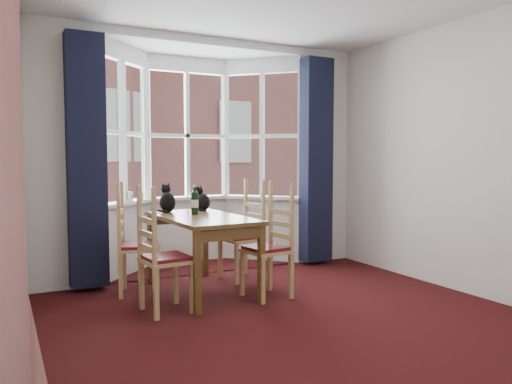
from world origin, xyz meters
TOP-DOWN VIEW (x-y plane):
  - floor at (0.00, 0.00)m, footprint 4.50×4.50m
  - wall_left at (-2.00, 0.00)m, footprint 0.00×4.50m
  - wall_right at (2.00, 0.00)m, footprint 0.00×4.50m
  - wall_back_pier_left at (-1.65, 2.25)m, footprint 0.70×0.12m
  - wall_back_pier_right at (1.65, 2.25)m, footprint 0.70×0.12m
  - bay_window at (0.00, 2.75)m, footprint 2.76×0.94m
  - curtain_left at (-1.42, 2.07)m, footprint 0.38×0.22m
  - curtain_right at (1.42, 2.07)m, footprint 0.38×0.22m
  - dining_table at (-0.40, 1.45)m, footprint 0.82×1.44m
  - chair_left_near at (-1.00, 0.99)m, footprint 0.44×0.46m
  - chair_left_far at (-1.06, 1.74)m, footprint 0.51×0.52m
  - chair_right_near at (0.20, 1.01)m, footprint 0.44×0.46m
  - chair_right_far at (0.29, 1.77)m, footprint 0.45×0.46m
  - cat_left at (-0.59, 2.00)m, footprint 0.19×0.25m
  - cat_right at (-0.19, 1.96)m, footprint 0.20×0.24m
  - wine_bottle at (-0.41, 1.62)m, footprint 0.08×0.08m
  - candle_tall at (-0.85, 2.60)m, footprint 0.06×0.06m
  - candle_short at (-0.72, 2.63)m, footprint 0.06×0.06m
  - street at (0.00, 32.25)m, footprint 80.00×80.00m
  - tenement_building at (0.00, 14.01)m, footprint 18.40×7.80m

SIDE VIEW (x-z plane):
  - street at x=0.00m, z-range -6.00..-6.00m
  - floor at x=0.00m, z-range 0.00..0.00m
  - chair_left_near at x=-1.00m, z-range 0.01..0.93m
  - chair_left_far at x=-1.06m, z-range 0.01..0.93m
  - chair_right_near at x=0.20m, z-range 0.01..0.93m
  - chair_right_far at x=0.29m, z-range 0.01..0.93m
  - dining_table at x=-0.40m, z-range 0.30..1.09m
  - cat_right at x=-0.19m, z-range 0.76..1.05m
  - cat_left at x=-0.59m, z-range 0.75..1.08m
  - candle_short at x=-0.72m, z-range 0.87..0.98m
  - wine_bottle at x=-0.41m, z-range 0.77..1.08m
  - candle_tall at x=-0.85m, z-range 0.87..0.98m
  - curtain_left at x=-1.42m, z-range 0.05..2.65m
  - curtain_right at x=1.42m, z-range 0.05..2.65m
  - wall_left at x=-2.00m, z-range -0.85..3.65m
  - wall_right at x=2.00m, z-range -0.85..3.65m
  - wall_back_pier_left at x=-1.65m, z-range 0.00..2.80m
  - wall_back_pier_right at x=1.65m, z-range 0.00..2.80m
  - bay_window at x=0.00m, z-range 0.00..2.80m
  - tenement_building at x=0.00m, z-range -6.00..9.20m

